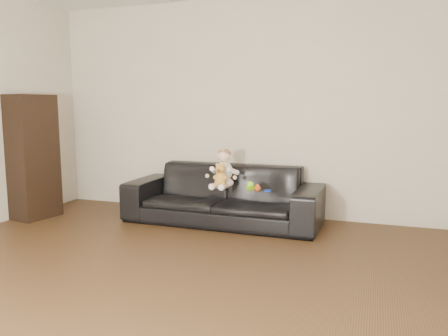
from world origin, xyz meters
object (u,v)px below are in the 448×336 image
at_px(cabinet, 33,157).
at_px(toy_rattle, 257,188).
at_px(baby, 224,171).
at_px(toy_blue_disc, 268,191).
at_px(sofa, 223,194).
at_px(teddy_bear, 220,175).
at_px(toy_green, 250,187).

distance_m(cabinet, toy_rattle, 2.69).
height_order(baby, toy_rattle, baby).
bearing_deg(toy_blue_disc, toy_rattle, -148.94).
xyz_separation_m(toy_rattle, toy_blue_disc, (0.10, 0.06, -0.03)).
xyz_separation_m(sofa, toy_blue_disc, (0.56, -0.15, 0.11)).
height_order(teddy_bear, toy_rattle, teddy_bear).
distance_m(toy_rattle, toy_blue_disc, 0.12).
bearing_deg(toy_green, toy_blue_disc, 21.04).
bearing_deg(toy_green, baby, 163.79).
height_order(cabinet, toy_rattle, cabinet).
bearing_deg(teddy_bear, toy_green, 16.09).
bearing_deg(toy_rattle, toy_blue_disc, 31.06).
bearing_deg(toy_blue_disc, teddy_bear, -168.49).
height_order(baby, teddy_bear, baby).
bearing_deg(baby, teddy_bear, -74.86).
bearing_deg(cabinet, sofa, 23.00).
relative_size(sofa, toy_blue_disc, 25.29).
relative_size(baby, toy_blue_disc, 4.93).
relative_size(teddy_bear, toy_green, 1.93).
bearing_deg(toy_rattle, toy_green, -174.17).
distance_m(toy_green, toy_rattle, 0.08).
bearing_deg(baby, toy_blue_disc, 7.40).
relative_size(teddy_bear, toy_blue_disc, 2.76).
xyz_separation_m(baby, teddy_bear, (0.01, -0.13, -0.03)).
xyz_separation_m(baby, toy_green, (0.34, -0.10, -0.15)).
bearing_deg(cabinet, teddy_bear, 16.51).
bearing_deg(toy_blue_disc, cabinet, -172.04).
bearing_deg(cabinet, toy_blue_disc, 17.30).
distance_m(cabinet, toy_blue_disc, 2.80).
xyz_separation_m(sofa, toy_green, (0.38, -0.22, 0.15)).
bearing_deg(toy_green, toy_rattle, 5.83).
distance_m(cabinet, baby, 2.29).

